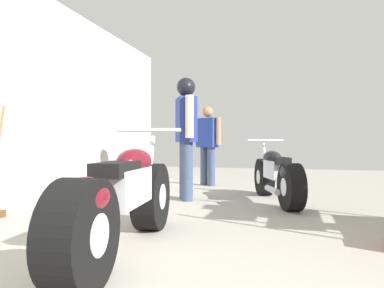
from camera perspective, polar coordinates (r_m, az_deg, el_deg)
name	(u,v)px	position (r m, az deg, el deg)	size (l,w,h in m)	color
ground_plane	(243,215)	(4.21, 8.34, -11.43)	(16.05, 16.05, 0.00)	#9E998E
garage_partition_left	(45,100)	(5.29, -22.90, 6.67)	(0.08, 7.36, 2.90)	#B7B5AD
motorcycle_maroon_cruiser	(123,200)	(2.73, -11.19, -8.99)	(0.63, 2.11, 0.98)	black
motorcycle_black_naked	(277,176)	(5.14, 13.65, -5.06)	(0.87, 1.90, 0.91)	black
mechanic_in_blue	(208,141)	(7.03, 2.57, 0.53)	(0.62, 0.38, 1.59)	#384766
mechanic_with_helmet	(186,127)	(5.23, -0.99, 2.86)	(0.44, 0.69, 1.83)	#384766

